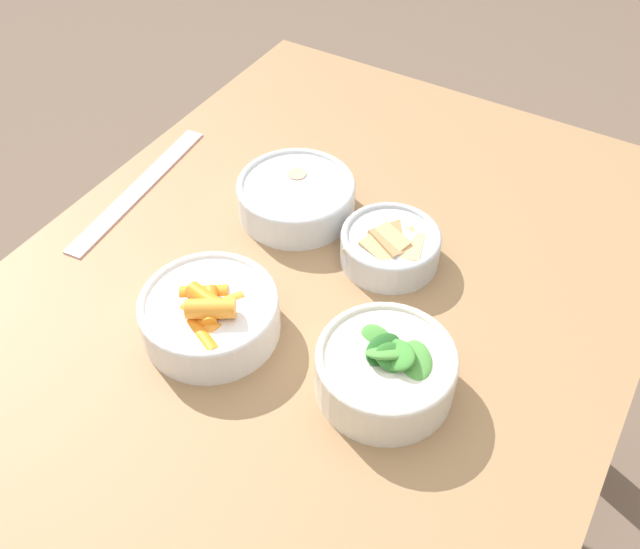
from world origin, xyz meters
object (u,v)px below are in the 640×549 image
object	(u,v)px
bowl_carrots	(210,314)
bowl_beans_hotdog	(296,197)
ruler	(139,188)
bowl_cookies	(390,246)
bowl_greens	(386,369)

from	to	relation	value
bowl_carrots	bowl_beans_hotdog	bearing A→B (deg)	6.91
ruler	bowl_carrots	bearing A→B (deg)	-122.48
bowl_beans_hotdog	bowl_cookies	xyz separation A→B (m)	(-0.02, -0.16, 0.00)
bowl_carrots	ruler	bearing A→B (deg)	57.52
bowl_greens	bowl_cookies	xyz separation A→B (m)	(0.19, 0.09, -0.01)
bowl_carrots	ruler	world-z (taller)	bowl_carrots
bowl_greens	bowl_beans_hotdog	bearing A→B (deg)	49.96
bowl_beans_hotdog	bowl_greens	bearing A→B (deg)	-130.04
bowl_cookies	ruler	world-z (taller)	bowl_cookies
bowl_greens	bowl_cookies	size ratio (longest dim) A/B	1.19
bowl_beans_hotdog	bowl_cookies	size ratio (longest dim) A/B	1.26
ruler	bowl_beans_hotdog	bearing A→B (deg)	-71.11
bowl_carrots	bowl_beans_hotdog	world-z (taller)	bowl_carrots
bowl_carrots	bowl_greens	xyz separation A→B (m)	(0.03, -0.22, 0.00)
bowl_cookies	ruler	distance (m)	0.39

